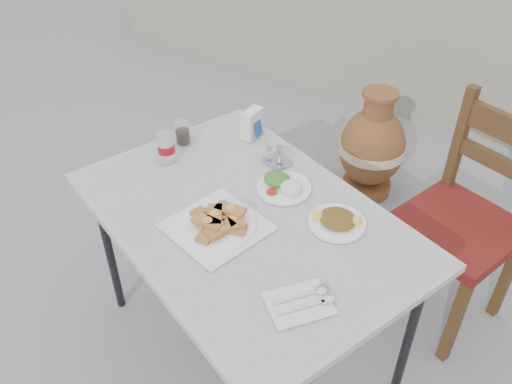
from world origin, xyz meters
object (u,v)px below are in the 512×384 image
Objects in this scene: soda_can at (166,147)px; terracotta_urn at (372,148)px; salad_chopped_plate at (337,220)px; cola_glass at (183,134)px; pide_plate at (216,221)px; salad_rice_plate at (283,185)px; cafe_table at (245,225)px; chair at (465,220)px; condiment_caddy at (277,158)px; napkin_holder at (252,123)px.

terracotta_urn is (0.44, 1.24, -0.53)m from soda_can.
salad_chopped_plate is 0.82m from cola_glass.
pide_plate reaches higher than salad_rice_plate.
salad_chopped_plate is 0.78m from soda_can.
cafe_table is 0.34m from salad_chopped_plate.
salad_rice_plate is at bearing 75.49° from pide_plate.
chair is (0.61, 0.52, -0.26)m from salad_rice_plate.
condiment_caddy is 0.12× the size of chair.
cola_glass is 0.31m from napkin_holder.
salad_rice_plate is 2.20× the size of cola_glass.
pide_plate is 1.78× the size of salad_rice_plate.
salad_rice_plate is 0.20× the size of chair.
terracotta_urn is at bearing 89.45° from pide_plate.
cola_glass is at bearing 102.65° from soda_can.
soda_can is at bearing -118.79° from napkin_holder.
napkin_holder is at bearing -146.51° from chair.
napkin_holder reaches higher than salad_chopped_plate.
cafe_table is 11.78× the size of soda_can.
cola_glass is (-0.81, 0.11, 0.03)m from salad_chopped_plate.
soda_can is 1.42m from terracotta_urn.
cola_glass reaches higher than salad_rice_plate.
soda_can is (-0.42, 0.22, 0.04)m from pide_plate.
soda_can is 0.46m from condiment_caddy.
cola_glass is at bearing -140.16° from chair.
condiment_caddy is at bearing 130.51° from salad_rice_plate.
napkin_holder reaches higher than pide_plate.
chair reaches higher than cafe_table.
condiment_caddy is at bearing -134.77° from chair.
salad_rice_plate reaches higher than salad_chopped_plate.
napkin_holder is at bearing 42.87° from cola_glass.
cafe_table is 2.21× the size of terracotta_urn.
cafe_table is at bearing 67.94° from pide_plate.
soda_can is 0.15m from cola_glass.
napkin_holder reaches higher than salad_rice_plate.
pide_plate is 2.99× the size of napkin_holder.
napkin_holder is (0.19, 0.35, -0.00)m from soda_can.
chair is (0.93, 0.27, -0.31)m from napkin_holder.
salad_rice_plate reaches higher than cafe_table.
cafe_table is 1.42m from terracotta_urn.
soda_can is (-0.51, -0.10, 0.04)m from salad_rice_plate.
napkin_holder is 1.01m from chair.
pide_plate is (-0.05, -0.11, 0.08)m from cafe_table.
napkin_holder is (0.22, 0.21, 0.02)m from cola_glass.
pide_plate is at bearing -112.06° from cafe_table.
chair reaches higher than napkin_holder.
cafe_table is at bearing -77.27° from condiment_caddy.
condiment_caddy is (0.42, 0.09, -0.02)m from cola_glass.
soda_can reaches higher than condiment_caddy.
salad_chopped_plate reaches higher than cafe_table.
condiment_caddy is at bearing 93.97° from pide_plate.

